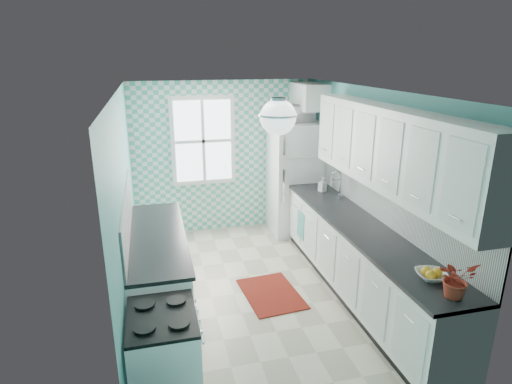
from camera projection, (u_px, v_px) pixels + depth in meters
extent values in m
cube|color=beige|center=(257.00, 292.00, 5.46)|extent=(3.00, 4.40, 0.02)
cube|color=white|center=(257.00, 90.00, 4.69)|extent=(3.00, 4.40, 0.02)
cube|color=#51A6A2|center=(224.00, 157.00, 7.11)|extent=(3.00, 0.02, 2.50)
cube|color=#51A6A2|center=(334.00, 296.00, 3.03)|extent=(3.00, 0.02, 2.50)
cube|color=#51A6A2|center=(125.00, 209.00, 4.72)|extent=(0.02, 4.40, 2.50)
cube|color=#51A6A2|center=(372.00, 189.00, 5.42)|extent=(0.02, 4.40, 2.50)
cube|color=#4EB7A0|center=(225.00, 158.00, 7.09)|extent=(3.00, 0.01, 2.50)
cube|color=white|center=(203.00, 141.00, 6.90)|extent=(1.04, 0.05, 1.44)
cube|color=white|center=(203.00, 141.00, 6.88)|extent=(0.90, 0.02, 1.30)
cube|color=white|center=(387.00, 204.00, 5.06)|extent=(0.02, 3.60, 0.51)
cube|color=white|center=(127.00, 216.00, 4.67)|extent=(0.02, 2.15, 0.51)
cube|color=white|center=(390.00, 149.00, 4.63)|extent=(0.33, 3.20, 0.90)
cube|color=white|center=(308.00, 96.00, 6.76)|extent=(0.40, 0.74, 0.40)
cylinder|color=silver|center=(278.00, 100.00, 3.96)|extent=(0.14, 0.14, 0.04)
cylinder|color=silver|center=(278.00, 107.00, 3.98)|extent=(0.02, 0.02, 0.12)
sphere|color=white|center=(278.00, 117.00, 4.01)|extent=(0.34, 0.34, 0.34)
cube|color=white|center=(360.00, 263.00, 5.23)|extent=(0.60, 3.60, 0.90)
cube|color=black|center=(362.00, 227.00, 5.08)|extent=(0.63, 3.60, 0.04)
cube|color=white|center=(159.00, 274.00, 4.97)|extent=(0.60, 2.15, 0.90)
cube|color=black|center=(157.00, 236.00, 4.83)|extent=(0.63, 2.15, 0.04)
cube|color=white|center=(295.00, 178.00, 7.09)|extent=(0.81, 0.76, 1.85)
cube|color=silver|center=(304.00, 158.00, 6.61)|extent=(0.79, 0.01, 0.02)
cube|color=silver|center=(284.00, 145.00, 6.45)|extent=(0.03, 0.03, 0.30)
cube|color=silver|center=(283.00, 186.00, 6.64)|extent=(0.03, 0.03, 0.54)
cube|color=white|center=(165.00, 359.00, 3.60)|extent=(0.56, 0.71, 0.84)
cube|color=black|center=(161.00, 317.00, 3.47)|extent=(0.56, 0.71, 0.03)
cube|color=black|center=(198.00, 349.00, 3.65)|extent=(0.01, 0.47, 0.28)
cube|color=silver|center=(328.00, 200.00, 6.04)|extent=(0.49, 0.41, 0.12)
cylinder|color=silver|center=(340.00, 186.00, 6.02)|extent=(0.02, 0.02, 0.30)
torus|color=silver|center=(337.00, 173.00, 5.95)|extent=(0.16, 0.02, 0.16)
cube|color=#840D02|center=(271.00, 294.00, 5.38)|extent=(0.73, 0.98, 0.01)
cube|color=#58BDA4|center=(301.00, 225.00, 6.31)|extent=(0.04, 0.27, 0.40)
imported|color=white|center=(431.00, 275.00, 3.87)|extent=(0.33, 0.33, 0.07)
imported|color=red|center=(456.00, 279.00, 3.54)|extent=(0.32, 0.28, 0.33)
imported|color=#A2C9D2|center=(322.00, 184.00, 6.33)|extent=(0.12, 0.13, 0.21)
imported|color=white|center=(297.00, 113.00, 6.76)|extent=(0.52, 0.37, 0.28)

